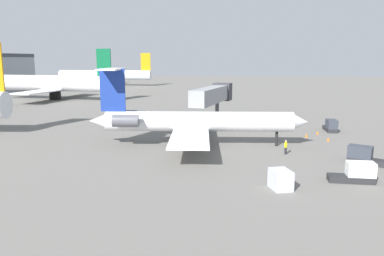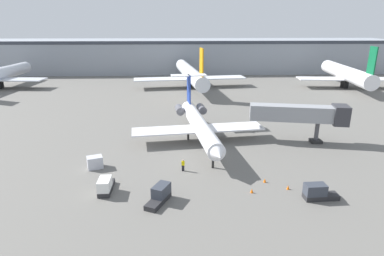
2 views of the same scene
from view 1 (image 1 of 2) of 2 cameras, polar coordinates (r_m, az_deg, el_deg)
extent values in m
cube|color=#66635E|center=(49.60, 7.40, -2.60)|extent=(400.00, 400.00, 0.10)
cylinder|color=white|center=(48.23, 1.06, 1.00)|extent=(5.63, 24.20, 2.54)
cone|color=white|center=(49.80, 16.00, 0.90)|extent=(2.68, 2.49, 2.41)
cone|color=white|center=(50.05, -13.92, 1.04)|extent=(2.48, 2.86, 2.16)
cube|color=white|center=(54.33, 0.06, 1.04)|extent=(10.96, 5.72, 0.24)
cube|color=white|center=(42.54, -0.37, -1.62)|extent=(10.96, 5.72, 0.24)
cylinder|color=#595960|center=(51.20, -9.09, 1.88)|extent=(1.90, 3.37, 1.50)
cylinder|color=#595960|center=(46.99, -10.05, 1.08)|extent=(1.90, 3.37, 1.50)
cube|color=navy|center=(49.09, -11.98, 5.66)|extent=(0.65, 3.20, 5.48)
cube|color=white|center=(48.95, -12.10, 8.74)|extent=(7.05, 3.26, 0.20)
cylinder|color=black|center=(49.59, 12.73, -1.60)|extent=(0.36, 0.36, 1.89)
cylinder|color=black|center=(50.27, -1.21, -1.18)|extent=(0.36, 0.36, 1.89)
cylinder|color=black|center=(47.15, -1.40, -1.96)|extent=(0.36, 0.36, 1.89)
cube|color=gray|center=(63.97, 2.91, 5.01)|extent=(15.31, 5.47, 2.60)
cube|color=#333338|center=(70.80, 4.64, 5.52)|extent=(2.97, 3.60, 3.20)
cylinder|color=#4C4C51|center=(67.93, 3.83, 2.64)|extent=(0.70, 0.70, 3.71)
cube|color=#262626|center=(68.16, 3.82, 1.31)|extent=(1.80, 1.80, 0.50)
cube|color=black|center=(45.67, 14.04, -3.36)|extent=(0.37, 0.31, 0.85)
cube|color=yellow|center=(45.51, 14.08, -2.47)|extent=(0.45, 0.35, 0.60)
sphere|color=tan|center=(45.42, 14.11, -1.96)|extent=(0.24, 0.24, 0.24)
cube|color=#262628|center=(62.32, 20.23, -0.15)|extent=(4.06, 1.59, 0.60)
cube|color=#333842|center=(61.40, 20.46, 0.59)|extent=(2.46, 1.51, 1.30)
cube|color=#262628|center=(44.43, 25.14, -4.61)|extent=(2.99, 4.21, 0.60)
cube|color=#333842|center=(44.34, 24.21, -3.30)|extent=(2.30, 2.77, 1.30)
cube|color=#262628|center=(37.55, 22.98, -7.11)|extent=(1.45, 4.02, 0.60)
cube|color=white|center=(37.50, 24.27, -5.72)|extent=(1.43, 2.42, 1.30)
cube|color=silver|center=(33.56, 13.32, -7.62)|extent=(2.48, 2.18, 1.70)
cone|color=orange|center=(56.28, 17.00, -1.07)|extent=(0.36, 0.36, 0.55)
cone|color=orange|center=(58.90, 18.54, -0.66)|extent=(0.36, 0.36, 0.55)
cone|color=orange|center=(54.54, 20.02, -1.61)|extent=(0.36, 0.36, 0.55)
cylinder|color=white|center=(109.40, -20.19, 6.42)|extent=(7.61, 34.42, 4.25)
cube|color=#0C5933|center=(101.36, -13.27, 9.69)|extent=(0.69, 4.01, 7.00)
cube|color=white|center=(109.52, -20.14, 5.52)|extent=(29.16, 8.81, 0.30)
cube|color=black|center=(109.66, -20.09, 4.69)|extent=(1.20, 2.80, 2.40)
cylinder|color=silver|center=(162.16, -13.11, 7.86)|extent=(4.65, 39.38, 3.92)
cube|color=orange|center=(156.58, -7.06, 9.96)|extent=(0.37, 4.00, 7.00)
cube|color=silver|center=(162.23, -13.09, 7.31)|extent=(33.13, 6.61, 0.30)
cube|color=black|center=(162.32, -13.06, 6.74)|extent=(1.20, 2.80, 2.40)
camera|label=2|loc=(63.28, 56.39, 13.67)|focal=30.28mm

